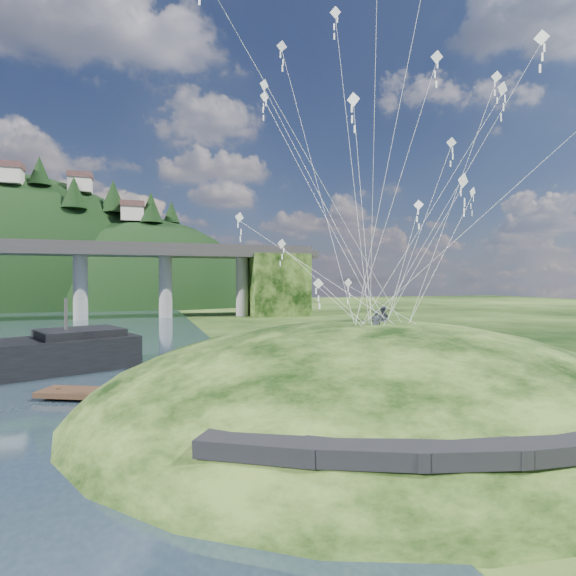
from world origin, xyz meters
name	(u,v)px	position (x,y,z in m)	size (l,w,h in m)	color
ground	(250,427)	(0.00, 0.00, 0.00)	(320.00, 320.00, 0.00)	black
grass_hill	(370,428)	(8.00, 2.00, -1.50)	(36.00, 32.00, 13.00)	black
footpath	(516,433)	(7.46, -9.74, 2.08)	(22.29, 5.84, 0.83)	black
bridge	(20,268)	(-26.46, 70.07, 9.70)	(160.00, 11.00, 15.00)	#2D2B2B
far_ridge	(0,333)	(-43.58, 122.17, -7.44)	(153.00, 70.00, 94.50)	black
wooden_dock	(147,395)	(-4.99, 6.64, 0.43)	(13.38, 7.64, 0.98)	#311F14
kite_flyers	(381,307)	(8.70, 1.99, 5.88)	(2.32, 2.53, 1.85)	#272A35
kite_swarm	(385,115)	(9.79, 3.53, 18.25)	(20.96, 17.89, 20.99)	white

